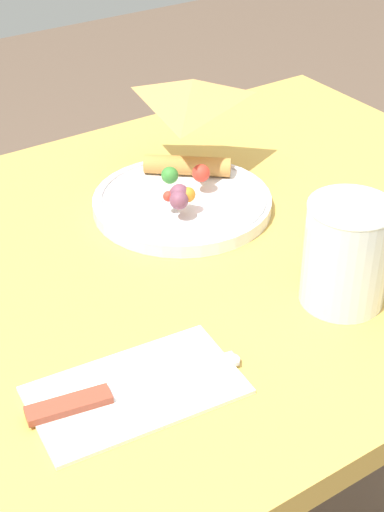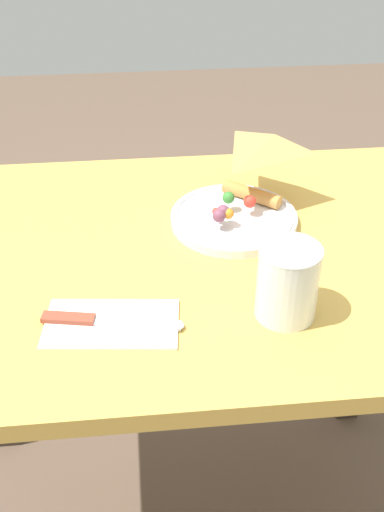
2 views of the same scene
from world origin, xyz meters
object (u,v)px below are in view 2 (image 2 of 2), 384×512
(butter_knife, at_px, (104,321))
(plate_pizza, at_px, (234,215))
(dining_table, at_px, (192,315))
(milk_glass, at_px, (287,285))
(napkin_folded, at_px, (112,324))

(butter_knife, bearing_deg, plate_pizza, 58.64)
(butter_knife, bearing_deg, dining_table, 60.96)
(milk_glass, distance_m, butter_knife, 0.26)
(plate_pizza, relative_size, milk_glass, 1.95)
(dining_table, height_order, napkin_folded, napkin_folded)
(plate_pizza, xyz_separation_m, napkin_folded, (-0.21, -0.24, -0.01))
(dining_table, relative_size, napkin_folded, 5.08)
(milk_glass, height_order, butter_knife, milk_glass)
(napkin_folded, relative_size, butter_knife, 0.98)
(plate_pizza, relative_size, napkin_folded, 1.11)
(dining_table, relative_size, milk_glass, 8.90)
(dining_table, relative_size, butter_knife, 4.97)
(butter_knife, bearing_deg, napkin_folded, -0.00)
(dining_table, distance_m, plate_pizza, 0.19)
(dining_table, distance_m, milk_glass, 0.27)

